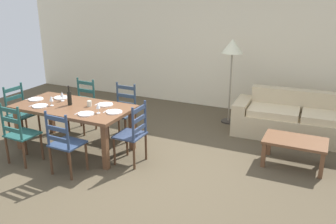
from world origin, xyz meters
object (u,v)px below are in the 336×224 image
object	(u,v)px
wine_glass_near_right	(98,106)
couch	(300,121)
dining_table	(74,111)
coffee_table	(295,144)
dining_chair_head_west	(21,112)
wine_glass_near_left	(51,99)
wine_bottle	(69,98)
dining_chair_near_right	(65,143)
dining_chair_far_right	(123,111)
dining_chair_far_left	(83,106)
dining_chair_near_left	(20,134)
wine_glass_far_left	(62,95)
standing_lamp	(232,51)
dining_chair_head_east	(133,134)
coffee_cup_primary	(89,104)

from	to	relation	value
wine_glass_near_right	couch	xyz separation A→B (m)	(2.69, 2.24, -0.57)
dining_table	coffee_table	distance (m)	3.46
dining_chair_head_west	wine_glass_near_left	size ratio (longest dim) A/B	5.96
wine_bottle	wine_glass_near_left	bearing A→B (deg)	-146.99
dining_chair_near_right	dining_chair_far_right	xyz separation A→B (m)	(0.01, 1.52, 0.00)
dining_chair_far_left	dining_chair_head_west	world-z (taller)	same
dining_chair_near_left	wine_bottle	world-z (taller)	wine_bottle
dining_chair_near_left	coffee_table	world-z (taller)	dining_chair_near_left
dining_chair_far_right	dining_chair_head_west	size ratio (longest dim) A/B	1.00
dining_chair_far_right	coffee_table	distance (m)	2.90
dining_chair_far_left	coffee_table	bearing A→B (deg)	2.31
dining_chair_head_west	wine_glass_far_left	world-z (taller)	dining_chair_head_west
wine_glass_near_left	standing_lamp	distance (m)	3.35
dining_chair_far_right	wine_glass_far_left	size ratio (longest dim) A/B	5.96
dining_table	dining_chair_far_left	distance (m)	0.87
dining_chair_head_east	wine_bottle	world-z (taller)	wine_bottle
dining_chair_far_right	dining_chair_head_west	distance (m)	1.78
coffee_cup_primary	couch	distance (m)	3.67
wine_bottle	standing_lamp	size ratio (longest dim) A/B	0.19
dining_chair_head_east	coffee_table	distance (m)	2.41
wine_bottle	dining_table	bearing A→B (deg)	-14.26
dining_chair_head_west	wine_bottle	size ratio (longest dim) A/B	3.04
dining_chair_head_east	couch	distance (m)	3.05
wine_bottle	wine_glass_near_right	bearing A→B (deg)	-12.35
wine_glass_near_left	standing_lamp	size ratio (longest dim) A/B	0.10
dining_table	couch	distance (m)	3.91
dining_chair_head_east	coffee_cup_primary	xyz separation A→B (m)	(-0.86, 0.13, 0.32)
dining_chair_head_west	couch	distance (m)	4.92
dining_chair_near_right	coffee_table	xyz separation A→B (m)	(2.91, 1.64, -0.12)
wine_glass_far_left	standing_lamp	world-z (taller)	standing_lamp
wine_bottle	wine_glass_far_left	size ratio (longest dim) A/B	1.96
dining_chair_far_right	wine_bottle	size ratio (longest dim) A/B	3.04
dining_chair_near_left	wine_glass_near_right	size ratio (longest dim) A/B	5.96
dining_chair_far_left	wine_glass_far_left	size ratio (longest dim) A/B	5.96
dining_table	dining_chair_near_left	size ratio (longest dim) A/B	1.98
wine_glass_near_left	wine_glass_far_left	world-z (taller)	same
dining_chair_head_east	couch	world-z (taller)	dining_chair_head_east
wine_glass_near_left	coffee_cup_primary	size ratio (longest dim) A/B	1.79
dining_chair_near_left	dining_chair_near_right	xyz separation A→B (m)	(0.84, 0.01, 0.00)
wine_glass_near_right	wine_glass_far_left	size ratio (longest dim) A/B	1.00
dining_chair_near_left	wine_bottle	xyz separation A→B (m)	(0.34, 0.77, 0.39)
dining_chair_far_right	dining_chair_near_left	bearing A→B (deg)	-118.97
couch	dining_chair_near_left	bearing A→B (deg)	-142.14
dining_chair_far_right	dining_chair_far_left	bearing A→B (deg)	-177.53
dining_chair_head_west	standing_lamp	xyz separation A→B (m)	(3.08, 2.32, 0.93)
wine_glass_near_right	wine_bottle	bearing A→B (deg)	167.65
dining_table	wine_glass_near_right	size ratio (longest dim) A/B	11.80
dining_chair_far_left	wine_glass_far_left	distance (m)	0.73
dining_chair_far_left	coffee_cup_primary	bearing A→B (deg)	-44.57
dining_chair_far_left	wine_glass_near_right	xyz separation A→B (m)	(0.99, -0.87, 0.38)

